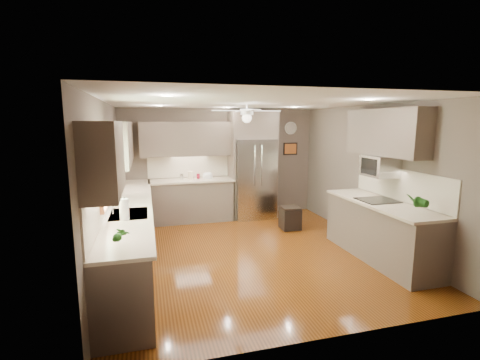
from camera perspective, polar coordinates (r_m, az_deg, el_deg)
name	(u,v)px	position (r m, az deg, el deg)	size (l,w,h in m)	color
floor	(251,252)	(6.06, 1.86, -11.72)	(5.00, 5.00, 0.00)	#442109
ceiling	(252,102)	(5.66, 2.00, 12.60)	(5.00, 5.00, 0.00)	white
wall_back	(220,163)	(8.13, -3.26, 2.80)	(4.50, 4.50, 0.00)	brown
wall_front	(328,221)	(3.47, 14.20, -6.51)	(4.50, 4.50, 0.00)	brown
wall_left	(107,186)	(5.51, -21.04, -0.99)	(5.00, 5.00, 0.00)	brown
wall_right	(370,175)	(6.74, 20.54, 0.83)	(5.00, 5.00, 0.00)	brown
canister_b	(182,177)	(7.75, -9.56, 0.57)	(0.08, 0.08, 0.12)	silver
canister_c	(191,175)	(7.74, -8.11, 0.75)	(0.11, 0.11, 0.18)	beige
canister_d	(198,176)	(7.83, -6.87, 0.65)	(0.07, 0.07, 0.11)	maroon
soap_bottle	(121,201)	(5.52, -18.91, -3.24)	(0.08, 0.08, 0.17)	white
potted_plant_left	(121,235)	(3.71, -18.94, -8.52)	(0.14, 0.10, 0.27)	#1D5217
potted_plant_right	(416,201)	(5.37, 26.87, -3.12)	(0.19, 0.16, 0.35)	#1D5217
bowl	(208,177)	(7.82, -5.30, 0.42)	(0.23, 0.23, 0.06)	beige
left_run	(131,231)	(5.81, -17.52, -8.05)	(0.65, 4.70, 1.45)	brown
back_run	(192,199)	(7.85, -7.95, -3.18)	(1.85, 0.65, 1.45)	brown
uppers	(200,141)	(6.19, -6.62, 6.45)	(4.50, 4.70, 0.95)	brown
window	(104,171)	(4.97, -21.46, 1.42)	(0.05, 1.12, 0.92)	#BFF2B2
sink	(129,216)	(5.07, -17.77, -5.64)	(0.50, 0.70, 0.32)	silver
refrigerator	(253,166)	(7.98, 2.18, 2.24)	(1.06, 0.75, 2.45)	silver
right_run	(380,229)	(6.08, 22.05, -7.53)	(0.70, 2.20, 1.45)	brown
microwave	(380,166)	(6.14, 21.94, 2.13)	(0.43, 0.55, 0.34)	silver
ceiling_fan	(247,114)	(5.94, 1.12, 10.83)	(1.18, 1.18, 0.32)	white
recessed_lights	(243,104)	(6.03, 0.48, 12.35)	(2.84, 3.14, 0.01)	white
wall_clock	(291,128)	(8.59, 8.33, 8.42)	(0.30, 0.03, 0.30)	white
framed_print	(290,149)	(8.61, 8.26, 5.09)	(0.36, 0.03, 0.30)	black
stool	(290,218)	(7.28, 8.21, -6.20)	(0.39, 0.39, 0.46)	black
paper_towel	(124,210)	(4.72, -18.46, -4.62)	(0.12, 0.12, 0.30)	white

